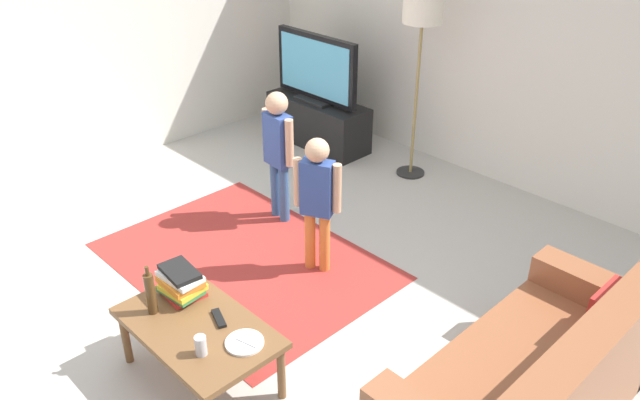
% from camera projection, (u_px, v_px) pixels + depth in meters
% --- Properties ---
extents(ground, '(7.80, 7.80, 0.00)m').
position_uv_depth(ground, '(259.00, 309.00, 4.46)').
color(ground, '#B2ADA3').
extents(wall_back, '(6.00, 0.12, 2.70)m').
position_uv_depth(wall_back, '(512.00, 41.00, 5.62)').
color(wall_back, silver).
rests_on(wall_back, ground).
extents(wall_left, '(0.12, 6.00, 2.70)m').
position_uv_depth(wall_left, '(42.00, 39.00, 5.68)').
color(wall_left, silver).
rests_on(wall_left, ground).
extents(area_rug, '(2.20, 1.60, 0.01)m').
position_uv_depth(area_rug, '(245.00, 261.00, 4.97)').
color(area_rug, '#9E2D28').
rests_on(area_rug, ground).
extents(tv_stand, '(1.20, 0.44, 0.50)m').
position_uv_depth(tv_stand, '(318.00, 123.00, 6.86)').
color(tv_stand, black).
rests_on(tv_stand, ground).
extents(tv, '(1.10, 0.28, 0.71)m').
position_uv_depth(tv, '(316.00, 69.00, 6.55)').
color(tv, black).
rests_on(tv, tv_stand).
extents(couch, '(0.80, 1.80, 0.86)m').
position_uv_depth(couch, '(538.00, 391.00, 3.39)').
color(couch, brown).
rests_on(couch, ground).
extents(floor_lamp, '(0.36, 0.36, 1.78)m').
position_uv_depth(floor_lamp, '(422.00, 18.00, 5.57)').
color(floor_lamp, '#262626').
rests_on(floor_lamp, ground).
extents(child_near_tv, '(0.39, 0.19, 1.16)m').
position_uv_depth(child_near_tv, '(278.00, 145.00, 5.23)').
color(child_near_tv, '#33598C').
rests_on(child_near_tv, ground).
extents(child_center, '(0.33, 0.22, 1.09)m').
position_uv_depth(child_center, '(317.00, 194.00, 4.58)').
color(child_center, orange).
rests_on(child_center, ground).
extents(coffee_table, '(1.00, 0.60, 0.42)m').
position_uv_depth(coffee_table, '(198.00, 331.00, 3.69)').
color(coffee_table, brown).
rests_on(coffee_table, ground).
extents(book_stack, '(0.29, 0.25, 0.19)m').
position_uv_depth(book_stack, '(181.00, 283.00, 3.87)').
color(book_stack, red).
rests_on(book_stack, coffee_table).
extents(bottle, '(0.06, 0.06, 0.33)m').
position_uv_depth(bottle, '(151.00, 293.00, 3.70)').
color(bottle, '#4C3319').
rests_on(bottle, coffee_table).
extents(tv_remote, '(0.18, 0.10, 0.02)m').
position_uv_depth(tv_remote, '(219.00, 318.00, 3.71)').
color(tv_remote, black).
rests_on(tv_remote, coffee_table).
extents(soda_can, '(0.07, 0.07, 0.12)m').
position_uv_depth(soda_can, '(201.00, 346.00, 3.43)').
color(soda_can, silver).
rests_on(soda_can, coffee_table).
extents(plate, '(0.22, 0.22, 0.02)m').
position_uv_depth(plate, '(245.00, 343.00, 3.52)').
color(plate, white).
rests_on(plate, coffee_table).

